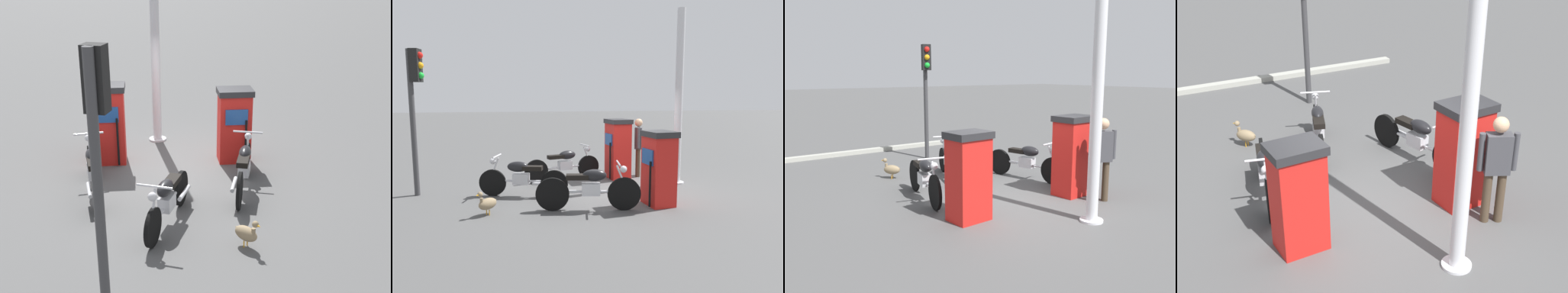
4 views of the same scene
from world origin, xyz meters
TOP-DOWN VIEW (x-y plane):
  - ground_plane at (0.00, 0.00)m, footprint 120.00×120.00m
  - fuel_pump_near at (-0.50, -1.31)m, footprint 0.64×0.81m
  - fuel_pump_far at (-0.49, 1.31)m, footprint 0.61×0.75m
  - motorcycle_near_pump at (1.01, -1.41)m, footprint 2.14×0.71m
  - motorcycle_far_pump at (1.00, 1.35)m, footprint 2.06×0.73m
  - motorcycle_extra at (2.25, -0.03)m, footprint 1.97×0.83m
  - attendant_person at (-1.15, -1.42)m, footprint 0.33×0.56m
  - wandering_duck at (2.98, 1.17)m, footprint 0.43×0.42m
  - roadside_traffic_light at (4.52, -0.69)m, footprint 0.40×0.28m
  - canopy_support_pole at (-1.81, -0.35)m, footprint 0.40×0.40m

SIDE VIEW (x-z plane):
  - ground_plane at x=0.00m, z-range 0.00..0.00m
  - wandering_duck at x=2.98m, z-range -0.01..0.49m
  - motorcycle_extra at x=2.25m, z-range -0.02..0.93m
  - motorcycle_near_pump at x=1.01m, z-range -0.02..0.94m
  - motorcycle_far_pump at x=1.00m, z-range 0.00..0.97m
  - fuel_pump_far at x=-0.49m, z-range 0.01..1.57m
  - fuel_pump_near at x=-0.50m, z-range 0.01..1.68m
  - attendant_person at x=-1.15m, z-range 0.12..1.79m
  - canopy_support_pole at x=-1.81m, z-range -0.08..4.40m
  - roadside_traffic_light at x=4.52m, z-range 0.63..3.94m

